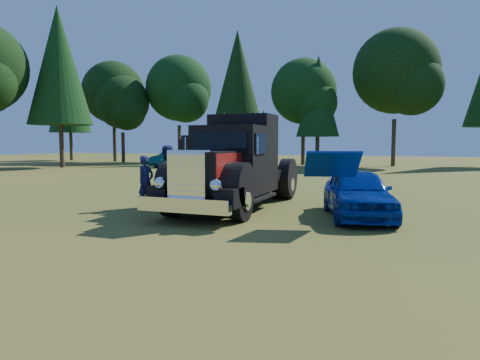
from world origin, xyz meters
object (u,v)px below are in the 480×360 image
at_px(diamond_t_truck, 233,168).
at_px(spectator_near, 146,182).
at_px(spectator_far, 170,176).
at_px(distant_teal_car, 173,158).
at_px(hotrod_coupe, 357,193).

distance_m(diamond_t_truck, spectator_near, 2.81).
height_order(diamond_t_truck, spectator_near, diamond_t_truck).
height_order(spectator_far, distant_teal_car, spectator_far).
relative_size(spectator_far, distant_teal_car, 0.45).
relative_size(diamond_t_truck, spectator_far, 3.60).
relative_size(diamond_t_truck, spectator_near, 4.26).
bearing_deg(spectator_near, hotrod_coupe, -72.43).
bearing_deg(spectator_near, diamond_t_truck, -56.92).
height_order(hotrod_coupe, spectator_far, spectator_far).
bearing_deg(diamond_t_truck, spectator_far, -165.99).
height_order(diamond_t_truck, distant_teal_car, diamond_t_truck).
bearing_deg(distant_teal_car, hotrod_coupe, -33.45).
xyz_separation_m(hotrod_coupe, distant_teal_car, (-17.35, 20.00, 0.04)).
bearing_deg(spectator_near, spectator_far, -37.15).
distance_m(spectator_near, distant_teal_car, 23.33).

